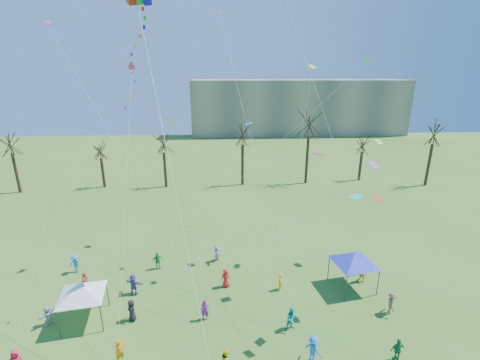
{
  "coord_description": "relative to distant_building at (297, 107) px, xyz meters",
  "views": [
    {
      "loc": [
        0.43,
        -15.05,
        17.64
      ],
      "look_at": [
        1.45,
        5.0,
        11.0
      ],
      "focal_mm": 25.0,
      "sensor_mm": 36.0,
      "label": 1
    }
  ],
  "objects": [
    {
      "name": "festival_crowd",
      "position": [
        -23.36,
        -75.27,
        -6.64
      ],
      "size": [
        27.18,
        13.78,
        1.82
      ],
      "color": "red",
      "rests_on": "ground"
    },
    {
      "name": "canopy_tent_blue",
      "position": [
        -10.85,
        -73.35,
        -4.67
      ],
      "size": [
        4.38,
        4.38,
        3.34
      ],
      "color": "#3F3F44",
      "rests_on": "ground"
    },
    {
      "name": "small_kites_aloft",
      "position": [
        -19.34,
        -71.59,
        5.69
      ],
      "size": [
        30.21,
        19.09,
        33.55
      ],
      "color": "#FFB40D",
      "rests_on": "ground"
    },
    {
      "name": "canopy_tent_white",
      "position": [
        -31.89,
        -76.32,
        -4.76
      ],
      "size": [
        4.25,
        4.25,
        3.23
      ],
      "color": "#3F3F44",
      "rests_on": "ground"
    },
    {
      "name": "bare_tree_row",
      "position": [
        -16.0,
        -46.53,
        -0.14
      ],
      "size": [
        68.74,
        8.49,
        12.34
      ],
      "color": "black",
      "rests_on": "ground"
    },
    {
      "name": "distant_building",
      "position": [
        0.0,
        0.0,
        0.0
      ],
      "size": [
        60.0,
        14.0,
        15.0
      ],
      "primitive_type": "cube",
      "color": "gray",
      "rests_on": "ground"
    },
    {
      "name": "big_box_kite",
      "position": [
        -27.07,
        -73.23,
        10.66
      ],
      "size": [
        3.52,
        7.58,
        24.39
      ],
      "color": "red",
      "rests_on": "ground"
    }
  ]
}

